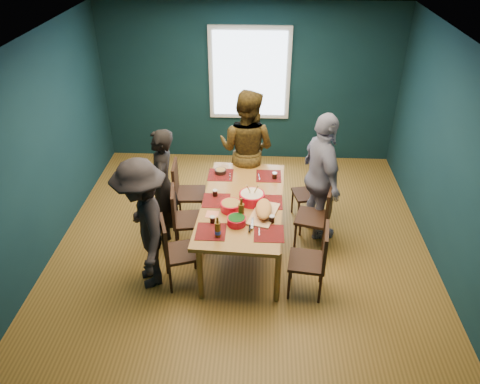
% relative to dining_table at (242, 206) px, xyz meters
% --- Properties ---
extents(room, '(5.01, 5.01, 2.71)m').
position_rel_dining_table_xyz_m(room, '(-0.01, 0.47, 0.68)').
color(room, olive).
rests_on(room, ground).
extents(dining_table, '(1.11, 2.06, 0.76)m').
position_rel_dining_table_xyz_m(dining_table, '(0.00, 0.00, 0.00)').
color(dining_table, olive).
rests_on(dining_table, floor).
extents(chair_left_far, '(0.44, 0.44, 0.93)m').
position_rel_dining_table_xyz_m(chair_left_far, '(-0.86, 0.64, -0.15)').
color(chair_left_far, black).
rests_on(chair_left_far, floor).
extents(chair_left_mid, '(0.46, 0.46, 0.90)m').
position_rel_dining_table_xyz_m(chair_left_mid, '(-0.78, 0.01, -0.16)').
color(chair_left_mid, black).
rests_on(chair_left_mid, floor).
extents(chair_left_near, '(0.52, 0.52, 0.91)m').
position_rel_dining_table_xyz_m(chair_left_near, '(-0.77, -0.67, -0.16)').
color(chair_left_near, black).
rests_on(chair_left_near, floor).
extents(chair_right_far, '(0.45, 0.45, 0.83)m').
position_rel_dining_table_xyz_m(chair_right_far, '(0.97, 0.81, -0.21)').
color(chair_right_far, black).
rests_on(chair_right_far, floor).
extents(chair_right_mid, '(0.52, 0.52, 0.94)m').
position_rel_dining_table_xyz_m(chair_right_mid, '(1.01, 0.10, -0.14)').
color(chair_right_mid, black).
rests_on(chair_right_mid, floor).
extents(chair_right_near, '(0.47, 0.47, 0.92)m').
position_rel_dining_table_xyz_m(chair_right_near, '(0.87, -0.75, -0.16)').
color(chair_right_near, black).
rests_on(chair_right_near, floor).
extents(person_far_left, '(0.42, 0.60, 1.58)m').
position_rel_dining_table_xyz_m(person_far_left, '(-1.07, 0.30, 0.10)').
color(person_far_left, black).
rests_on(person_far_left, floor).
extents(person_back, '(1.07, 0.96, 1.80)m').
position_rel_dining_table_xyz_m(person_back, '(0.01, 1.18, 0.21)').
color(person_back, black).
rests_on(person_back, floor).
extents(person_right, '(0.69, 1.12, 1.79)m').
position_rel_dining_table_xyz_m(person_right, '(1.02, 0.43, 0.20)').
color(person_right, silver).
rests_on(person_right, floor).
extents(person_near_left, '(0.96, 1.22, 1.66)m').
position_rel_dining_table_xyz_m(person_near_left, '(-1.11, -0.65, 0.14)').
color(person_near_left, black).
rests_on(person_near_left, floor).
extents(bowl_salad, '(0.26, 0.26, 0.11)m').
position_rel_dining_table_xyz_m(bowl_salad, '(-0.13, -0.20, 0.13)').
color(bowl_salad, red).
rests_on(bowl_salad, dining_table).
extents(bowl_dumpling, '(0.32, 0.32, 0.30)m').
position_rel_dining_table_xyz_m(bowl_dumpling, '(0.12, -0.01, 0.14)').
color(bowl_dumpling, red).
rests_on(bowl_dumpling, dining_table).
extents(bowl_herbs, '(0.22, 0.22, 0.10)m').
position_rel_dining_table_xyz_m(bowl_herbs, '(-0.05, -0.49, 0.12)').
color(bowl_herbs, red).
rests_on(bowl_herbs, dining_table).
extents(cutting_board, '(0.41, 0.69, 0.15)m').
position_rel_dining_table_xyz_m(cutting_board, '(0.27, -0.28, 0.14)').
color(cutting_board, '#DEAE77').
rests_on(cutting_board, dining_table).
extents(small_bowl, '(0.16, 0.16, 0.07)m').
position_rel_dining_table_xyz_m(small_bowl, '(-0.34, 0.70, 0.11)').
color(small_bowl, black).
rests_on(small_bowl, dining_table).
extents(beer_bottle_a, '(0.07, 0.07, 0.27)m').
position_rel_dining_table_xyz_m(beer_bottle_a, '(-0.24, -0.74, 0.17)').
color(beer_bottle_a, '#4A2F0D').
rests_on(beer_bottle_a, dining_table).
extents(beer_bottle_b, '(0.07, 0.07, 0.28)m').
position_rel_dining_table_xyz_m(beer_bottle_b, '(0.00, -0.37, 0.18)').
color(beer_bottle_b, '#4A2F0D').
rests_on(beer_bottle_b, dining_table).
extents(cola_glass_a, '(0.06, 0.06, 0.09)m').
position_rel_dining_table_xyz_m(cola_glass_a, '(-0.33, -0.48, 0.12)').
color(cola_glass_a, black).
rests_on(cola_glass_a, dining_table).
extents(cola_glass_b, '(0.07, 0.07, 0.09)m').
position_rel_dining_table_xyz_m(cola_glass_b, '(0.37, -0.43, 0.12)').
color(cola_glass_b, black).
rests_on(cola_glass_b, dining_table).
extents(cola_glass_c, '(0.07, 0.07, 0.09)m').
position_rel_dining_table_xyz_m(cola_glass_c, '(0.41, 0.59, 0.12)').
color(cola_glass_c, black).
rests_on(cola_glass_c, dining_table).
extents(cola_glass_d, '(0.07, 0.07, 0.09)m').
position_rel_dining_table_xyz_m(cola_glass_d, '(-0.36, 0.11, 0.12)').
color(cola_glass_d, black).
rests_on(cola_glass_d, dining_table).
extents(napkin_a, '(0.16, 0.16, 0.00)m').
position_rel_dining_table_xyz_m(napkin_a, '(0.35, 0.11, 0.07)').
color(napkin_a, '#E47D60').
rests_on(napkin_a, dining_table).
extents(napkin_b, '(0.16, 0.16, 0.00)m').
position_rel_dining_table_xyz_m(napkin_b, '(-0.35, -0.31, 0.07)').
color(napkin_b, '#E47D60').
rests_on(napkin_b, dining_table).
extents(napkin_c, '(0.20, 0.20, 0.00)m').
position_rel_dining_table_xyz_m(napkin_c, '(0.36, -0.72, 0.07)').
color(napkin_c, '#E47D60').
rests_on(napkin_c, dining_table).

